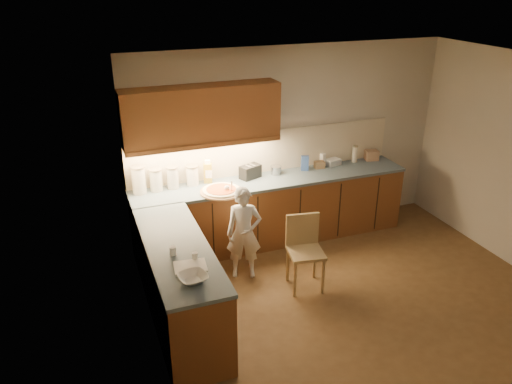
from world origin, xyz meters
TOP-DOWN VIEW (x-y plane):
  - room at (0.00, 0.00)m, footprint 4.54×4.50m
  - l_counter at (-0.92, 1.25)m, footprint 3.77×2.62m
  - backsplash at (-0.38, 1.99)m, footprint 3.75×0.02m
  - upper_cabinets at (-1.27, 1.82)m, footprint 1.95×0.36m
  - pizza_on_board at (-1.15, 1.51)m, footprint 0.53×0.53m
  - child at (-1.03, 1.00)m, footprint 0.49×0.39m
  - wooden_chair at (-0.43, 0.57)m, footprint 0.45×0.45m
  - mixing_bowl at (-1.95, -0.27)m, footprint 0.30×0.30m
  - canister_a at (-2.10, 1.84)m, footprint 0.18×0.18m
  - canister_b at (-1.89, 1.85)m, footprint 0.17×0.17m
  - canister_c at (-1.68, 1.86)m, footprint 0.15×0.15m
  - canister_d at (-1.42, 1.88)m, footprint 0.16×0.16m
  - oil_jug at (-1.21, 1.87)m, footprint 0.12×0.11m
  - toaster at (-0.64, 1.83)m, footprint 0.31×0.25m
  - steel_pot at (-0.27, 1.84)m, footprint 0.15×0.15m
  - blue_box at (0.16, 1.84)m, footprint 0.12×0.10m
  - card_box_a at (0.39, 1.84)m, footprint 0.14×0.11m
  - white_bottle at (0.48, 1.91)m, footprint 0.08×0.08m
  - flat_pack at (0.62, 1.89)m, footprint 0.24×0.19m
  - tall_jar at (0.97, 1.88)m, footprint 0.08×0.08m
  - card_box_b at (1.25, 1.87)m, footprint 0.21×0.18m
  - dough_cloth at (-1.92, -0.05)m, footprint 0.32×0.27m
  - spice_jar_a at (-2.02, 0.24)m, footprint 0.06×0.06m
  - spice_jar_b at (-1.85, 0.07)m, footprint 0.07×0.07m

SIDE VIEW (x-z plane):
  - l_counter at x=-0.92m, z-range 0.00..0.92m
  - wooden_chair at x=-0.43m, z-range 0.07..0.95m
  - child at x=-1.03m, z-range 0.00..1.16m
  - dough_cloth at x=-1.92m, z-range 0.92..0.94m
  - pizza_on_board at x=-1.15m, z-range 0.84..1.05m
  - mixing_bowl at x=-1.95m, z-range 0.92..0.98m
  - spice_jar_b at x=-1.85m, z-range 0.92..0.99m
  - flat_pack at x=0.62m, z-range 0.92..1.01m
  - spice_jar_a at x=-2.02m, z-range 0.92..1.01m
  - card_box_a at x=0.39m, z-range 0.92..1.02m
  - steel_pot at x=-0.27m, z-range 0.92..1.04m
  - card_box_b at x=1.25m, z-range 0.92..1.06m
  - toaster at x=-0.64m, z-range 0.92..1.10m
  - white_bottle at x=0.48m, z-range 0.92..1.10m
  - blue_box at x=0.16m, z-range 0.92..1.13m
  - tall_jar at x=0.97m, z-range 0.92..1.17m
  - canister_d at x=-1.42m, z-range 0.92..1.19m
  - oil_jug at x=-1.21m, z-range 0.91..1.22m
  - canister_c at x=-1.68m, z-range 0.92..1.21m
  - canister_b at x=-1.89m, z-range 0.92..1.21m
  - canister_a at x=-2.10m, z-range 0.92..1.28m
  - backsplash at x=-0.38m, z-range 0.92..1.50m
  - room at x=0.00m, z-range 0.37..2.99m
  - upper_cabinets at x=-1.27m, z-range 1.48..2.21m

